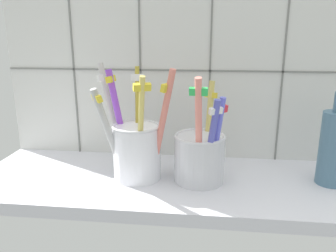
# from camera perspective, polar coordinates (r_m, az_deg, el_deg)

# --- Properties ---
(counter_slab) EXTENTS (0.64, 0.22, 0.02)m
(counter_slab) POSITION_cam_1_polar(r_m,az_deg,el_deg) (0.57, -0.02, -9.80)
(counter_slab) COLOR silver
(counter_slab) RESTS_ON ground
(tile_wall_back) EXTENTS (0.64, 0.02, 0.45)m
(tile_wall_back) POSITION_cam_1_polar(r_m,az_deg,el_deg) (0.63, 1.27, 13.08)
(tile_wall_back) COLOR silver
(tile_wall_back) RESTS_ON ground
(toothbrush_cup_left) EXTENTS (0.14, 0.10, 0.18)m
(toothbrush_cup_left) POSITION_cam_1_polar(r_m,az_deg,el_deg) (0.55, -5.48, -3.39)
(toothbrush_cup_left) COLOR white
(toothbrush_cup_left) RESTS_ON counter_slab
(toothbrush_cup_right) EXTENTS (0.08, 0.11, 0.18)m
(toothbrush_cup_right) POSITION_cam_1_polar(r_m,az_deg,el_deg) (0.54, 5.48, -4.83)
(toothbrush_cup_right) COLOR silver
(toothbrush_cup_right) RESTS_ON counter_slab
(ceramic_vase) EXTENTS (0.05, 0.05, 0.15)m
(ceramic_vase) POSITION_cam_1_polar(r_m,az_deg,el_deg) (0.58, 26.37, -3.15)
(ceramic_vase) COLOR slate
(ceramic_vase) RESTS_ON counter_slab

